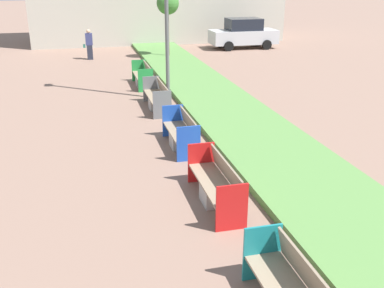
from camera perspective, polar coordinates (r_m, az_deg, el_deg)
planter_grass_strip at (r=10.89m, az=13.53°, el=-3.81°), size 2.80×120.00×0.18m
bench_red_frame at (r=9.40m, az=3.14°, el=-5.43°), size 0.65×2.23×0.94m
bench_blue_frame at (r=12.35m, az=-1.35°, el=1.17°), size 0.65×2.02×0.94m
bench_grey_frame at (r=15.94m, az=-4.39°, el=5.73°), size 0.65×2.32×0.94m
bench_green_frame at (r=19.38m, az=-6.23°, el=8.39°), size 0.65×2.12×0.94m
sapling_tree_far at (r=25.49m, az=-3.10°, el=17.38°), size 1.22×1.22×3.60m
pedestrian_walking at (r=26.00m, az=-12.93°, el=12.23°), size 0.53×0.24×1.65m
parked_car_distant at (r=29.52m, az=6.54°, el=13.75°), size 4.20×2.00×1.86m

